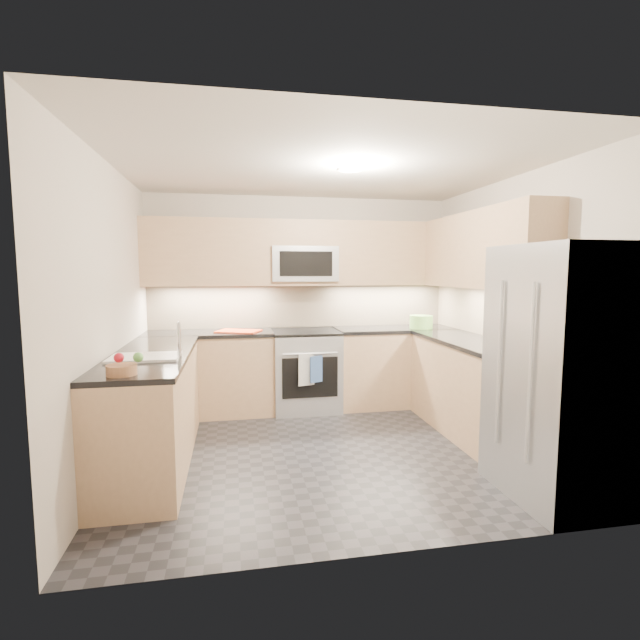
% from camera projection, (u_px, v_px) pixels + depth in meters
% --- Properties ---
extents(floor, '(3.60, 3.20, 0.00)m').
position_uv_depth(floor, '(327.00, 449.00, 4.22)').
color(floor, black).
rests_on(floor, ground).
extents(ceiling, '(3.60, 3.20, 0.02)m').
position_uv_depth(ceiling, '(328.00, 167.00, 3.96)').
color(ceiling, beige).
rests_on(ceiling, wall_back).
extents(wall_back, '(3.60, 0.02, 2.50)m').
position_uv_depth(wall_back, '(301.00, 301.00, 5.65)').
color(wall_back, '#BDB2A5').
rests_on(wall_back, floor).
extents(wall_front, '(3.60, 0.02, 2.50)m').
position_uv_depth(wall_front, '(386.00, 338.00, 2.52)').
color(wall_front, '#BDB2A5').
rests_on(wall_front, floor).
extents(wall_left, '(0.02, 3.20, 2.50)m').
position_uv_depth(wall_left, '(110.00, 316.00, 3.76)').
color(wall_left, '#BDB2A5').
rests_on(wall_left, floor).
extents(wall_right, '(0.02, 3.20, 2.50)m').
position_uv_depth(wall_right, '(512.00, 310.00, 4.42)').
color(wall_right, '#BDB2A5').
rests_on(wall_right, floor).
extents(base_cab_back_left, '(1.42, 0.60, 0.90)m').
position_uv_depth(base_cab_back_left, '(210.00, 375.00, 5.24)').
color(base_cab_back_left, tan).
rests_on(base_cab_back_left, floor).
extents(base_cab_back_right, '(1.42, 0.60, 0.90)m').
position_uv_depth(base_cab_back_right, '(394.00, 367.00, 5.64)').
color(base_cab_back_right, tan).
rests_on(base_cab_back_right, floor).
extents(base_cab_right, '(0.60, 1.70, 0.90)m').
position_uv_depth(base_cab_right, '(472.00, 389.00, 4.59)').
color(base_cab_right, tan).
rests_on(base_cab_right, floor).
extents(base_cab_peninsula, '(0.60, 2.00, 0.90)m').
position_uv_depth(base_cab_peninsula, '(153.00, 410.00, 3.90)').
color(base_cab_peninsula, tan).
rests_on(base_cab_peninsula, floor).
extents(countertop_back_left, '(1.42, 0.63, 0.04)m').
position_uv_depth(countertop_back_left, '(209.00, 334.00, 5.19)').
color(countertop_back_left, black).
rests_on(countertop_back_left, base_cab_back_left).
extents(countertop_back_right, '(1.42, 0.63, 0.04)m').
position_uv_depth(countertop_back_right, '(394.00, 329.00, 5.59)').
color(countertop_back_right, black).
rests_on(countertop_back_right, base_cab_back_right).
extents(countertop_right, '(0.63, 1.70, 0.04)m').
position_uv_depth(countertop_right, '(474.00, 342.00, 4.54)').
color(countertop_right, black).
rests_on(countertop_right, base_cab_right).
extents(countertop_peninsula, '(0.63, 2.00, 0.04)m').
position_uv_depth(countertop_peninsula, '(151.00, 355.00, 3.85)').
color(countertop_peninsula, black).
rests_on(countertop_peninsula, base_cab_peninsula).
extents(upper_cab_back, '(3.60, 0.35, 0.75)m').
position_uv_depth(upper_cab_back, '(303.00, 253.00, 5.42)').
color(upper_cab_back, tan).
rests_on(upper_cab_back, wall_back).
extents(upper_cab_right, '(0.35, 1.95, 0.75)m').
position_uv_depth(upper_cab_right, '(482.00, 250.00, 4.59)').
color(upper_cab_right, tan).
rests_on(upper_cab_right, wall_right).
extents(backsplash_back, '(3.60, 0.01, 0.51)m').
position_uv_depth(backsplash_back, '(301.00, 306.00, 5.65)').
color(backsplash_back, '#C1AA8B').
rests_on(backsplash_back, wall_back).
extents(backsplash_right, '(0.01, 2.30, 0.51)m').
position_uv_depth(backsplash_right, '(486.00, 311.00, 4.86)').
color(backsplash_right, '#C1AA8B').
rests_on(backsplash_right, wall_right).
extents(gas_range, '(0.76, 0.65, 0.91)m').
position_uv_depth(gas_range, '(306.00, 371.00, 5.42)').
color(gas_range, '#A9ACB1').
rests_on(gas_range, floor).
extents(range_cooktop, '(0.76, 0.65, 0.03)m').
position_uv_depth(range_cooktop, '(305.00, 332.00, 5.37)').
color(range_cooktop, black).
rests_on(range_cooktop, gas_range).
extents(oven_door_glass, '(0.62, 0.02, 0.45)m').
position_uv_depth(oven_door_glass, '(310.00, 378.00, 5.09)').
color(oven_door_glass, black).
rests_on(oven_door_glass, gas_range).
extents(oven_handle, '(0.60, 0.02, 0.02)m').
position_uv_depth(oven_handle, '(310.00, 354.00, 5.05)').
color(oven_handle, '#B2B5BA').
rests_on(oven_handle, gas_range).
extents(microwave, '(0.76, 0.40, 0.40)m').
position_uv_depth(microwave, '(304.00, 264.00, 5.41)').
color(microwave, '#A5A8AD').
rests_on(microwave, upper_cab_back).
extents(microwave_door, '(0.60, 0.01, 0.28)m').
position_uv_depth(microwave_door, '(306.00, 264.00, 5.21)').
color(microwave_door, black).
rests_on(microwave_door, microwave).
extents(refrigerator, '(0.70, 0.90, 1.80)m').
position_uv_depth(refrigerator, '(561.00, 373.00, 3.26)').
color(refrigerator, '#93959A').
rests_on(refrigerator, floor).
extents(fridge_handle_left, '(0.02, 0.02, 1.20)m').
position_uv_depth(fridge_handle_left, '(530.00, 374.00, 3.01)').
color(fridge_handle_left, '#B2B5BA').
rests_on(fridge_handle_left, refrigerator).
extents(fridge_handle_right, '(0.02, 0.02, 1.20)m').
position_uv_depth(fridge_handle_right, '(499.00, 363.00, 3.37)').
color(fridge_handle_right, '#B2B5BA').
rests_on(fridge_handle_right, refrigerator).
extents(sink_basin, '(0.52, 0.38, 0.16)m').
position_uv_depth(sink_basin, '(145.00, 366.00, 3.61)').
color(sink_basin, white).
rests_on(sink_basin, base_cab_peninsula).
extents(faucet, '(0.03, 0.03, 0.28)m').
position_uv_depth(faucet, '(179.00, 340.00, 3.63)').
color(faucet, silver).
rests_on(faucet, countertop_peninsula).
extents(utensil_bowl, '(0.28, 0.28, 0.16)m').
position_uv_depth(utensil_bowl, '(421.00, 322.00, 5.49)').
color(utensil_bowl, '#74B84F').
rests_on(utensil_bowl, countertop_back_right).
extents(cutting_board, '(0.55, 0.47, 0.01)m').
position_uv_depth(cutting_board, '(239.00, 331.00, 5.19)').
color(cutting_board, red).
rests_on(cutting_board, countertop_back_left).
extents(fruit_basket, '(0.24, 0.24, 0.07)m').
position_uv_depth(fruit_basket, '(122.00, 370.00, 3.02)').
color(fruit_basket, '#9C6C49').
rests_on(fruit_basket, countertop_peninsula).
extents(fruit_apple, '(0.06, 0.06, 0.06)m').
position_uv_depth(fruit_apple, '(119.00, 358.00, 3.01)').
color(fruit_apple, '#AE1323').
rests_on(fruit_apple, fruit_basket).
extents(fruit_pear, '(0.07, 0.07, 0.07)m').
position_uv_depth(fruit_pear, '(138.00, 357.00, 3.03)').
color(fruit_pear, '#569F44').
rests_on(fruit_pear, fruit_basket).
extents(dish_towel_check, '(0.18, 0.06, 0.35)m').
position_uv_depth(dish_towel_check, '(306.00, 370.00, 5.04)').
color(dish_towel_check, silver).
rests_on(dish_towel_check, oven_handle).
extents(dish_towel_blue, '(0.15, 0.07, 0.29)m').
position_uv_depth(dish_towel_blue, '(316.00, 369.00, 5.06)').
color(dish_towel_blue, '#375898').
rests_on(dish_towel_blue, oven_handle).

